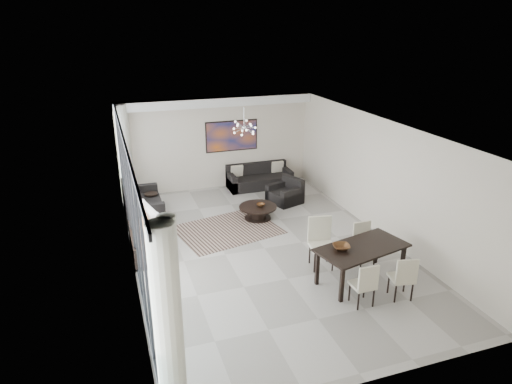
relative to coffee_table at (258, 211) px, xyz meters
name	(u,v)px	position (x,y,z in m)	size (l,w,h in m)	color
room_shell	(284,189)	(0.04, -1.70, 1.25)	(6.00, 9.00, 2.90)	#A8A39B
window_wall	(135,206)	(-3.28, -1.70, 1.26)	(0.37, 8.95, 2.90)	silver
soffit	(216,102)	(-0.42, 2.60, 2.57)	(5.98, 0.40, 0.26)	white
painting	(232,136)	(0.08, 2.77, 1.45)	(1.68, 0.04, 0.98)	#C35A1B
chandelier	(244,128)	(-0.12, 0.80, 2.15)	(0.66, 0.66, 0.71)	silver
rug	(228,230)	(-0.98, -0.44, -0.20)	(2.47, 1.90, 0.01)	black
coffee_table	(258,211)	(0.00, 0.00, 0.00)	(1.02, 1.02, 0.36)	black
bowl_coffee	(261,205)	(0.07, -0.03, 0.19)	(0.23, 0.23, 0.07)	brown
sofa_main	(259,179)	(0.86, 2.37, 0.05)	(2.03, 0.83, 0.74)	black
loveseat	(141,206)	(-2.97, 1.16, 0.10)	(0.99, 1.75, 0.88)	black
armchair	(286,194)	(1.16, 0.86, 0.04)	(1.05, 1.07, 0.72)	black
side_table	(151,199)	(-2.66, 1.53, 0.13)	(0.37, 0.37, 0.51)	black
tv_console	(142,243)	(-3.18, -1.02, 0.06)	(0.47, 1.66, 0.52)	black
television	(146,219)	(-3.02, -0.96, 0.62)	(1.04, 0.14, 0.60)	gray
dining_table	(362,251)	(0.96, -3.67, 0.50)	(2.05, 1.35, 0.78)	black
dining_chair_sw	(365,283)	(0.56, -4.49, 0.31)	(0.42, 0.42, 0.90)	beige
dining_chair_se	(404,276)	(1.37, -4.53, 0.32)	(0.50, 0.50, 0.92)	beige
dining_chair_nw	(321,238)	(0.47, -2.81, 0.44)	(0.60, 0.60, 1.12)	beige
dining_chair_ne	(363,240)	(1.45, -2.95, 0.32)	(0.43, 0.43, 0.91)	beige
bowl_dining	(341,247)	(0.52, -3.61, 0.62)	(0.34, 0.34, 0.08)	brown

